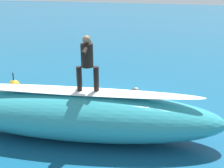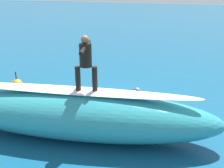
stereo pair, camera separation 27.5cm
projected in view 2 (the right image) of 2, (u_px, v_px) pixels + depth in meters
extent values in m
plane|color=#145175|center=(111.00, 105.00, 11.09)|extent=(120.00, 120.00, 0.00)
ellipsoid|color=teal|center=(76.00, 114.00, 8.64)|extent=(9.33, 3.71, 1.54)
ellipsoid|color=white|center=(75.00, 91.00, 8.36)|extent=(7.74, 2.16, 0.08)
ellipsoid|color=#EAE5C6|center=(87.00, 92.00, 8.30)|extent=(2.23, 1.17, 0.07)
cylinder|color=black|center=(78.00, 79.00, 8.16)|extent=(0.16, 0.16, 0.77)
cylinder|color=black|center=(95.00, 79.00, 8.14)|extent=(0.16, 0.16, 0.77)
cylinder|color=black|center=(85.00, 55.00, 7.90)|extent=(0.46, 0.46, 0.69)
sphere|color=#936B4C|center=(85.00, 39.00, 7.74)|extent=(0.24, 0.24, 0.24)
cylinder|color=black|center=(83.00, 51.00, 7.35)|extent=(0.29, 0.62, 0.11)
cylinder|color=black|center=(88.00, 43.00, 8.27)|extent=(0.29, 0.62, 0.11)
ellipsoid|color=#33B2D1|center=(130.00, 99.00, 11.63)|extent=(1.24, 2.17, 0.09)
cylinder|color=black|center=(130.00, 95.00, 11.56)|extent=(0.58, 0.89, 0.30)
sphere|color=tan|center=(138.00, 90.00, 11.90)|extent=(0.21, 0.21, 0.21)
cylinder|color=black|center=(120.00, 102.00, 11.00)|extent=(0.38, 0.70, 0.13)
cylinder|color=black|center=(117.00, 101.00, 11.11)|extent=(0.38, 0.70, 0.13)
sphere|color=orange|center=(17.00, 84.00, 12.67)|extent=(0.51, 0.51, 0.51)
cylinder|color=#262626|center=(16.00, 76.00, 12.52)|extent=(0.05, 0.05, 0.36)
ellipsoid|color=white|center=(83.00, 119.00, 9.79)|extent=(0.74, 0.85, 0.18)
ellipsoid|color=white|center=(86.00, 102.00, 11.29)|extent=(0.61, 0.69, 0.10)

